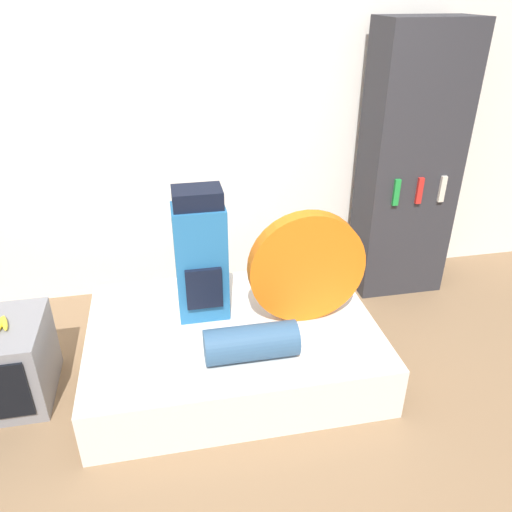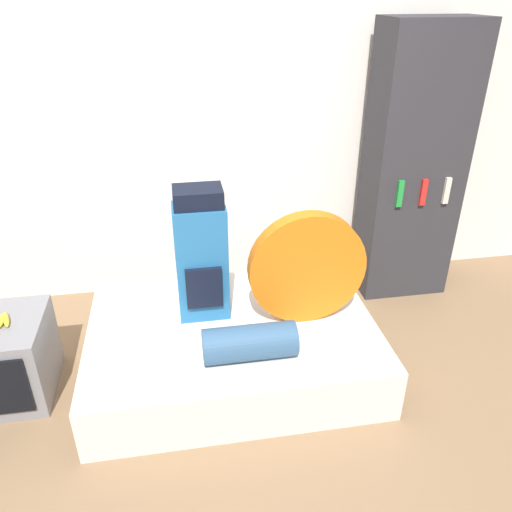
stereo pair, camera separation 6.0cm
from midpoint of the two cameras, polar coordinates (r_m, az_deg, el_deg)
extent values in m
plane|color=#846647|center=(2.68, 1.39, -23.94)|extent=(16.00, 16.00, 0.00)
cube|color=white|center=(3.62, -5.10, 15.24)|extent=(8.00, 0.05, 2.60)
cube|color=silver|center=(3.14, -3.23, -10.19)|extent=(1.71, 1.20, 0.33)
cube|color=#23669E|center=(2.96, -6.86, -0.73)|extent=(0.30, 0.22, 0.71)
cube|color=black|center=(2.80, -7.36, 6.67)|extent=(0.28, 0.20, 0.10)
cube|color=black|center=(2.91, -6.52, -3.74)|extent=(0.21, 0.03, 0.26)
cylinder|color=orange|center=(2.92, 5.22, -1.31)|extent=(0.69, 0.10, 0.69)
cylinder|color=#33567A|center=(2.73, -1.19, -9.87)|extent=(0.51, 0.20, 0.20)
ellipsoid|color=yellow|center=(3.09, -27.66, -6.86)|extent=(0.03, 0.15, 0.03)
ellipsoid|color=yellow|center=(3.09, -27.29, -6.84)|extent=(0.07, 0.15, 0.03)
cube|color=#2D2D33|center=(3.81, 16.62, 9.85)|extent=(0.65, 0.38, 1.96)
cube|color=#1E8E38|center=(3.60, 15.29, 7.01)|extent=(0.04, 0.02, 0.19)
cube|color=red|center=(3.68, 17.74, 7.12)|extent=(0.04, 0.02, 0.19)
cube|color=beige|center=(3.76, 20.10, 7.20)|extent=(0.04, 0.02, 0.19)
camera|label=1|loc=(0.03, -90.61, -0.33)|focal=35.00mm
camera|label=2|loc=(0.03, 89.39, 0.33)|focal=35.00mm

